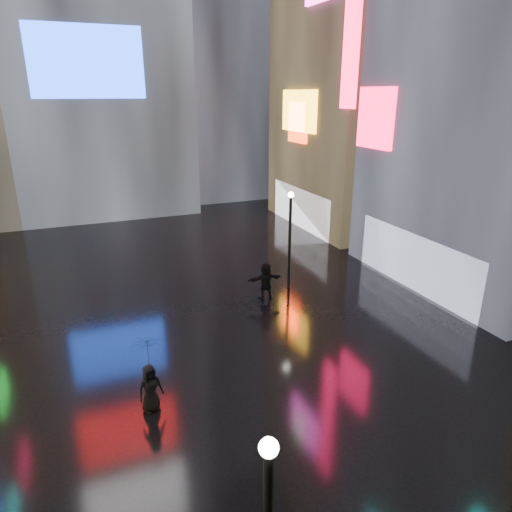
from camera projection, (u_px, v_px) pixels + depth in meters
ground at (197, 299)px, 23.15m from camera, size 140.00×140.00×0.00m
building_right_far at (367, 33)px, 32.83m from camera, size 10.28×12.00×28.00m
tower_flank_right at (208, 14)px, 43.28m from camera, size 12.00×12.00×34.00m
lamp_far at (290, 235)px, 23.70m from camera, size 0.30×0.30×5.20m
pedestrian_4 at (150, 388)px, 14.81m from camera, size 0.92×0.71×1.67m
pedestrian_5 at (266, 281)px, 22.99m from camera, size 1.79×0.64×1.90m
umbrella_2 at (147, 353)px, 14.37m from camera, size 1.23×1.21×0.96m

